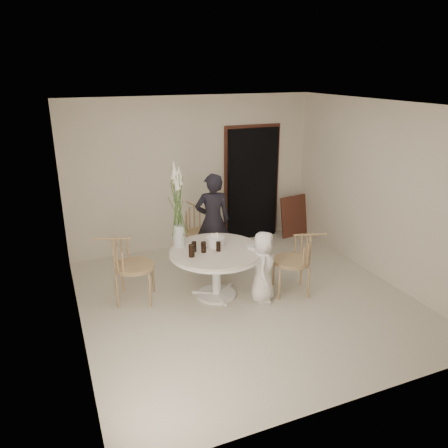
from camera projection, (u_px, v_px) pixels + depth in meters
name	position (u px, v px, depth m)	size (l,w,h in m)	color
ground	(246.00, 299.00, 6.27)	(4.50, 4.50, 0.00)	beige
room_shell	(248.00, 190.00, 5.72)	(4.50, 4.50, 4.50)	white
doorway	(252.00, 185.00, 8.23)	(1.00, 0.10, 2.10)	black
door_trim	(252.00, 181.00, 8.25)	(1.12, 0.03, 2.22)	#5A2B1E
table	(216.00, 257.00, 6.15)	(1.33, 1.33, 0.73)	white
picture_frame	(294.00, 216.00, 8.53)	(0.59, 0.04, 0.79)	#5A2B1E
chair_far	(198.00, 226.00, 7.31)	(0.60, 0.64, 0.98)	tan
chair_right	(301.00, 254.00, 6.28)	(0.64, 0.61, 0.92)	tan
chair_left	(124.00, 260.00, 6.04)	(0.68, 0.65, 0.96)	tan
girl	(213.00, 221.00, 7.08)	(0.58, 0.38, 1.58)	black
boy	(263.00, 267.00, 6.08)	(0.51, 0.33, 1.03)	white
birthday_cake	(215.00, 241.00, 6.23)	(0.27, 0.27, 0.18)	silver
cola_tumbler_a	(204.00, 247.00, 5.99)	(0.07, 0.07, 0.15)	black
cola_tumbler_b	(218.00, 247.00, 6.04)	(0.06, 0.06, 0.13)	black
cola_tumbler_c	(192.00, 251.00, 5.85)	(0.08, 0.08, 0.17)	black
cola_tumbler_d	(194.00, 246.00, 6.03)	(0.07, 0.07, 0.14)	black
plate_stack	(253.00, 247.00, 6.14)	(0.18, 0.18, 0.04)	white
flower_vase	(178.00, 207.00, 6.05)	(0.17, 0.17, 1.24)	silver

